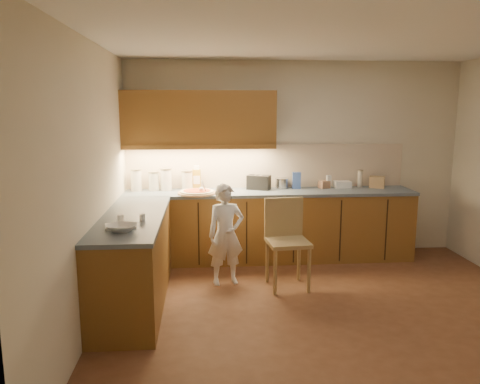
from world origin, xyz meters
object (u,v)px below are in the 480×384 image
(wooden_chair, at_px, (286,236))
(toaster, at_px, (259,182))
(child, at_px, (226,234))
(pizza_on_board, at_px, (197,192))
(oil_jug, at_px, (197,179))

(wooden_chair, xyz_separation_m, toaster, (-0.18, 1.06, 0.44))
(toaster, bearing_deg, child, -92.81)
(wooden_chair, relative_size, toaster, 2.92)
(wooden_chair, bearing_deg, toaster, 94.77)
(child, distance_m, toaster, 1.16)
(pizza_on_board, distance_m, wooden_chair, 1.33)
(wooden_chair, relative_size, oil_jug, 3.11)
(pizza_on_board, bearing_deg, wooden_chair, -38.64)
(oil_jug, bearing_deg, wooden_chair, -47.82)
(pizza_on_board, distance_m, toaster, 0.86)
(pizza_on_board, xyz_separation_m, wooden_chair, (1.00, -0.80, -0.37))
(child, relative_size, toaster, 3.42)
(child, xyz_separation_m, wooden_chair, (0.67, -0.10, -0.00))
(child, xyz_separation_m, oil_jug, (-0.33, 1.00, 0.49))
(wooden_chair, distance_m, toaster, 1.16)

